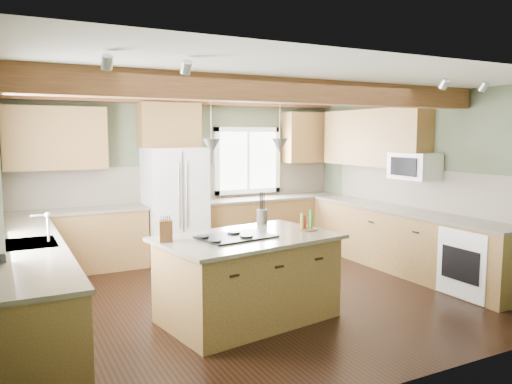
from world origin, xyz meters
TOP-DOWN VIEW (x-y plane):
  - floor at (0.00, 0.00)m, footprint 5.60×5.60m
  - ceiling at (0.00, 0.00)m, footprint 5.60×5.60m
  - wall_back at (0.00, 2.50)m, footprint 5.60×0.00m
  - wall_right at (2.80, 0.00)m, footprint 0.00×5.00m
  - ceiling_beam at (0.00, -0.65)m, footprint 5.55×0.26m
  - soffit_trim at (0.00, 2.40)m, footprint 5.55×0.20m
  - backsplash_back at (0.00, 2.48)m, footprint 5.58×0.03m
  - backsplash_right at (2.78, 0.05)m, footprint 0.03×3.70m
  - base_cab_back_left at (-1.79, 2.20)m, footprint 2.02×0.60m
  - counter_back_left at (-1.79, 2.20)m, footprint 2.06×0.64m
  - base_cab_back_right at (1.49, 2.20)m, footprint 2.62×0.60m
  - counter_back_right at (1.49, 2.20)m, footprint 2.66×0.64m
  - base_cab_left at (-2.50, 0.05)m, footprint 0.60×3.70m
  - counter_left at (-2.50, 0.05)m, footprint 0.64×3.74m
  - base_cab_right at (2.50, 0.05)m, footprint 0.60×3.70m
  - counter_right at (2.50, 0.05)m, footprint 0.64×3.74m
  - upper_cab_back_left at (-1.99, 2.33)m, footprint 1.40×0.35m
  - upper_cab_over_fridge at (-0.30, 2.33)m, footprint 0.96×0.35m
  - upper_cab_right at (2.62, 0.90)m, footprint 0.35×2.20m
  - upper_cab_back_corner at (2.30, 2.33)m, footprint 0.90×0.35m
  - window_back at (1.15, 2.48)m, footprint 1.10×0.04m
  - sink at (-2.50, 0.05)m, footprint 0.50×0.65m
  - faucet at (-2.32, 0.05)m, footprint 0.02×0.02m
  - dishwasher at (-2.49, -1.25)m, footprint 0.60×0.60m
  - oven at (2.49, -1.25)m, footprint 0.60×0.72m
  - microwave at (2.58, -0.05)m, footprint 0.40×0.70m
  - pendant_left at (-0.83, -0.72)m, footprint 0.18×0.18m
  - pendant_right at (0.03, -0.58)m, footprint 0.18×0.18m
  - refrigerator at (-0.30, 2.12)m, footprint 0.90×0.74m
  - island at (-0.40, -0.65)m, footprint 1.90×1.34m
  - island_top at (-0.40, -0.65)m, footprint 2.04×1.47m
  - cooktop at (-0.54, -0.67)m, footprint 0.83×0.62m
  - knife_block at (-1.27, -0.53)m, footprint 0.15×0.12m
  - utensil_crock at (0.09, -0.07)m, footprint 0.16×0.16m
  - bottle_tray at (0.36, -0.65)m, footprint 0.31×0.31m

SIDE VIEW (x-z plane):
  - floor at x=0.00m, z-range 0.00..0.00m
  - dishwasher at x=-2.49m, z-range 0.01..0.85m
  - oven at x=2.49m, z-range 0.01..0.85m
  - base_cab_back_left at x=-1.79m, z-range 0.00..0.88m
  - base_cab_back_right at x=1.49m, z-range 0.00..0.88m
  - base_cab_left at x=-2.50m, z-range 0.00..0.88m
  - base_cab_right at x=2.50m, z-range 0.00..0.88m
  - island at x=-0.40m, z-range 0.00..0.88m
  - counter_back_left at x=-1.79m, z-range 0.88..0.92m
  - counter_back_right at x=1.49m, z-range 0.88..0.92m
  - counter_left at x=-2.50m, z-range 0.88..0.92m
  - counter_right at x=2.50m, z-range 0.88..0.92m
  - refrigerator at x=-0.30m, z-range 0.00..1.80m
  - island_top at x=-0.40m, z-range 0.88..0.92m
  - sink at x=-2.50m, z-range 0.89..0.92m
  - cooktop at x=-0.54m, z-range 0.92..0.94m
  - utensil_crock at x=0.09m, z-range 0.92..1.10m
  - bottle_tray at x=0.36m, z-range 0.92..1.13m
  - knife_block at x=-1.27m, z-range 0.92..1.14m
  - faucet at x=-2.32m, z-range 0.91..1.19m
  - backsplash_back at x=0.00m, z-range 0.92..1.50m
  - backsplash_right at x=2.78m, z-range 0.92..1.50m
  - wall_back at x=0.00m, z-range -1.50..4.10m
  - wall_right at x=2.80m, z-range -1.20..3.80m
  - window_back at x=1.15m, z-range 1.05..2.05m
  - microwave at x=2.58m, z-range 1.36..1.74m
  - pendant_left at x=-0.83m, z-range 1.80..1.96m
  - pendant_right at x=0.03m, z-range 1.80..1.96m
  - upper_cab_back_left at x=-1.99m, z-range 1.50..2.40m
  - upper_cab_right at x=2.62m, z-range 1.50..2.40m
  - upper_cab_back_corner at x=2.30m, z-range 1.50..2.40m
  - upper_cab_over_fridge at x=-0.30m, z-range 1.80..2.50m
  - ceiling_beam at x=0.00m, z-range 2.34..2.60m
  - soffit_trim at x=0.00m, z-range 2.49..2.59m
  - ceiling at x=0.00m, z-range 2.60..2.60m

